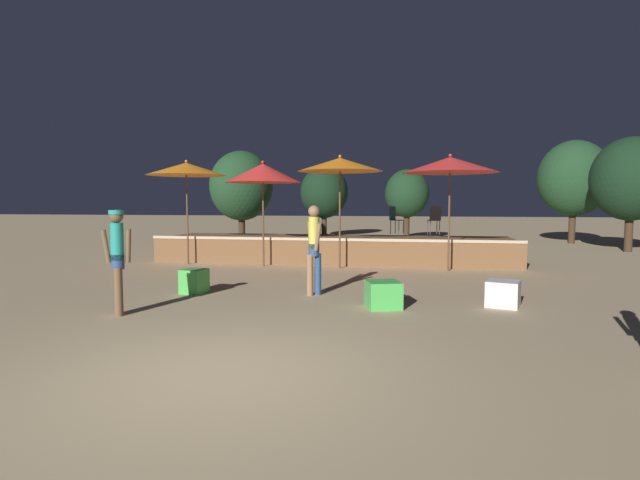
{
  "coord_description": "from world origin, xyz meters",
  "views": [
    {
      "loc": [
        2.0,
        -4.86,
        1.83
      ],
      "look_at": [
        0.0,
        6.03,
        0.99
      ],
      "focal_mm": 28.0,
      "sensor_mm": 36.0,
      "label": 1
    }
  ],
  "objects_px": {
    "patio_umbrella_1": "(263,173)",
    "bistro_chair_1": "(435,217)",
    "background_tree_2": "(324,192)",
    "person_0": "(118,256)",
    "cube_seat_1": "(194,281)",
    "background_tree_0": "(574,178)",
    "frisbee_disc": "(399,296)",
    "bistro_chair_0": "(395,217)",
    "background_tree_1": "(241,186)",
    "person_1": "(314,246)",
    "background_tree_3": "(407,194)",
    "cube_seat_0": "(383,295)",
    "patio_umbrella_2": "(340,165)",
    "cube_seat_2": "(503,294)",
    "patio_umbrella_3": "(186,169)",
    "background_tree_4": "(631,179)",
    "patio_umbrella_0": "(450,165)"
  },
  "relations": [
    {
      "from": "patio_umbrella_0",
      "to": "background_tree_0",
      "type": "distance_m",
      "value": 11.72
    },
    {
      "from": "bistro_chair_1",
      "to": "background_tree_2",
      "type": "distance_m",
      "value": 11.38
    },
    {
      "from": "background_tree_4",
      "to": "frisbee_disc",
      "type": "bearing_deg",
      "value": -127.97
    },
    {
      "from": "cube_seat_2",
      "to": "person_1",
      "type": "bearing_deg",
      "value": 172.52
    },
    {
      "from": "cube_seat_1",
      "to": "person_0",
      "type": "bearing_deg",
      "value": -100.3
    },
    {
      "from": "bistro_chair_0",
      "to": "background_tree_3",
      "type": "xyz_separation_m",
      "value": [
        0.3,
        8.33,
        0.89
      ]
    },
    {
      "from": "patio_umbrella_3",
      "to": "bistro_chair_1",
      "type": "bearing_deg",
      "value": 18.86
    },
    {
      "from": "bistro_chair_1",
      "to": "background_tree_2",
      "type": "bearing_deg",
      "value": -75.72
    },
    {
      "from": "person_0",
      "to": "person_1",
      "type": "distance_m",
      "value": 3.6
    },
    {
      "from": "cube_seat_2",
      "to": "background_tree_4",
      "type": "relative_size",
      "value": 0.16
    },
    {
      "from": "cube_seat_1",
      "to": "background_tree_2",
      "type": "bearing_deg",
      "value": 91.03
    },
    {
      "from": "cube_seat_1",
      "to": "background_tree_0",
      "type": "bearing_deg",
      "value": 51.85
    },
    {
      "from": "cube_seat_2",
      "to": "bistro_chair_0",
      "type": "height_order",
      "value": "bistro_chair_0"
    },
    {
      "from": "background_tree_2",
      "to": "background_tree_4",
      "type": "bearing_deg",
      "value": -26.28
    },
    {
      "from": "person_0",
      "to": "frisbee_disc",
      "type": "relative_size",
      "value": 6.45
    },
    {
      "from": "person_0",
      "to": "person_1",
      "type": "relative_size",
      "value": 0.97
    },
    {
      "from": "cube_seat_0",
      "to": "person_0",
      "type": "xyz_separation_m",
      "value": [
        -4.2,
        -1.33,
        0.73
      ]
    },
    {
      "from": "patio_umbrella_2",
      "to": "bistro_chair_0",
      "type": "distance_m",
      "value": 3.37
    },
    {
      "from": "cube_seat_1",
      "to": "patio_umbrella_1",
      "type": "bearing_deg",
      "value": 88.25
    },
    {
      "from": "patio_umbrella_2",
      "to": "patio_umbrella_1",
      "type": "bearing_deg",
      "value": 177.66
    },
    {
      "from": "cube_seat_1",
      "to": "person_0",
      "type": "xyz_separation_m",
      "value": [
        -0.37,
        -2.04,
        0.72
      ]
    },
    {
      "from": "background_tree_2",
      "to": "person_0",
      "type": "bearing_deg",
      "value": -90.21
    },
    {
      "from": "cube_seat_1",
      "to": "background_tree_0",
      "type": "height_order",
      "value": "background_tree_0"
    },
    {
      "from": "patio_umbrella_2",
      "to": "background_tree_2",
      "type": "height_order",
      "value": "background_tree_2"
    },
    {
      "from": "patio_umbrella_2",
      "to": "cube_seat_1",
      "type": "height_order",
      "value": "patio_umbrella_2"
    },
    {
      "from": "person_1",
      "to": "cube_seat_2",
      "type": "bearing_deg",
      "value": -44.33
    },
    {
      "from": "background_tree_1",
      "to": "background_tree_2",
      "type": "height_order",
      "value": "background_tree_1"
    },
    {
      "from": "bistro_chair_1",
      "to": "frisbee_disc",
      "type": "xyz_separation_m",
      "value": [
        -0.94,
        -6.5,
        -1.33
      ]
    },
    {
      "from": "patio_umbrella_1",
      "to": "bistro_chair_1",
      "type": "distance_m",
      "value": 5.64
    },
    {
      "from": "patio_umbrella_3",
      "to": "bistro_chair_0",
      "type": "xyz_separation_m",
      "value": [
        5.96,
        2.52,
        -1.44
      ]
    },
    {
      "from": "bistro_chair_0",
      "to": "background_tree_4",
      "type": "bearing_deg",
      "value": -37.83
    },
    {
      "from": "bistro_chair_1",
      "to": "person_0",
      "type": "bearing_deg",
      "value": 45.24
    },
    {
      "from": "frisbee_disc",
      "to": "background_tree_4",
      "type": "distance_m",
      "value": 13.41
    },
    {
      "from": "person_0",
      "to": "cube_seat_2",
      "type": "bearing_deg",
      "value": 75.42
    },
    {
      "from": "bistro_chair_0",
      "to": "background_tree_1",
      "type": "height_order",
      "value": "background_tree_1"
    },
    {
      "from": "patio_umbrella_2",
      "to": "background_tree_0",
      "type": "distance_m",
      "value": 13.48
    },
    {
      "from": "cube_seat_0",
      "to": "cube_seat_1",
      "type": "xyz_separation_m",
      "value": [
        -3.82,
        0.72,
        0.01
      ]
    },
    {
      "from": "patio_umbrella_2",
      "to": "background_tree_3",
      "type": "height_order",
      "value": "background_tree_3"
    },
    {
      "from": "frisbee_disc",
      "to": "cube_seat_1",
      "type": "bearing_deg",
      "value": -174.84
    },
    {
      "from": "patio_umbrella_0",
      "to": "person_1",
      "type": "height_order",
      "value": "patio_umbrella_0"
    },
    {
      "from": "patio_umbrella_1",
      "to": "person_0",
      "type": "xyz_separation_m",
      "value": [
        -0.5,
        -6.39,
        -1.69
      ]
    },
    {
      "from": "background_tree_3",
      "to": "bistro_chair_1",
      "type": "bearing_deg",
      "value": -83.53
    },
    {
      "from": "frisbee_disc",
      "to": "background_tree_1",
      "type": "height_order",
      "value": "background_tree_1"
    },
    {
      "from": "cube_seat_2",
      "to": "background_tree_4",
      "type": "xyz_separation_m",
      "value": [
        6.26,
        10.95,
        2.44
      ]
    },
    {
      "from": "cube_seat_0",
      "to": "bistro_chair_0",
      "type": "height_order",
      "value": "bistro_chair_0"
    },
    {
      "from": "person_1",
      "to": "cube_seat_1",
      "type": "bearing_deg",
      "value": 148.64
    },
    {
      "from": "background_tree_3",
      "to": "cube_seat_0",
      "type": "bearing_deg",
      "value": -90.83
    },
    {
      "from": "patio_umbrella_2",
      "to": "cube_seat_0",
      "type": "relative_size",
      "value": 4.42
    },
    {
      "from": "cube_seat_0",
      "to": "bistro_chair_0",
      "type": "bearing_deg",
      "value": 90.54
    },
    {
      "from": "patio_umbrella_2",
      "to": "background_tree_2",
      "type": "distance_m",
      "value": 12.91
    }
  ]
}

